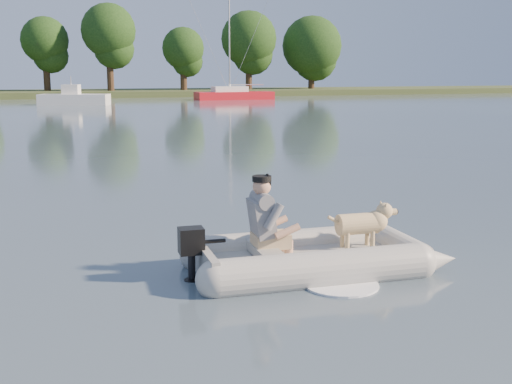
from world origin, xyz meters
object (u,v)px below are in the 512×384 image
object	(u,v)px
dinghy	(315,226)
sailboat	(234,95)
man	(263,215)
dog	(358,228)
motorboat	(74,91)

from	to	relation	value
dinghy	sailboat	size ratio (longest dim) A/B	0.45
man	dog	xyz separation A→B (m)	(1.31, -0.05, -0.25)
sailboat	man	bearing A→B (deg)	-107.67
man	sailboat	xyz separation A→B (m)	(14.00, 49.24, -0.33)
dog	sailboat	xyz separation A→B (m)	(12.69, 49.29, -0.08)
dinghy	man	size ratio (longest dim) A/B	4.15
man	sailboat	bearing A→B (deg)	76.30
dog	sailboat	world-z (taller)	sailboat
dog	sailboat	distance (m)	50.90
man	dinghy	bearing A→B (deg)	-4.24
dinghy	man	world-z (taller)	man
dinghy	motorboat	xyz separation A→B (m)	(-0.95, 44.02, 0.46)
man	sailboat	world-z (taller)	sailboat
dog	motorboat	distance (m)	44.03
motorboat	dog	bearing A→B (deg)	-70.12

